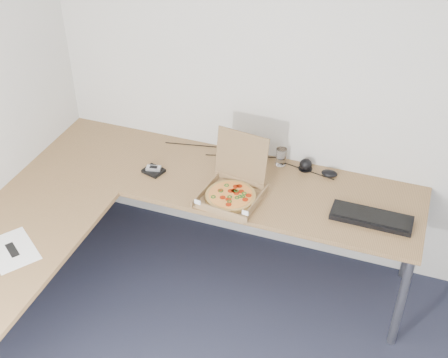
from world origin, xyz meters
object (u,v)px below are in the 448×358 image
at_px(desk, 148,211).
at_px(wallet, 154,171).
at_px(pizza_box, 232,192).
at_px(keyboard, 371,218).
at_px(drinking_glass, 281,157).

bearing_deg(desk, wallet, 109.24).
bearing_deg(pizza_box, keyboard, 12.73).
distance_m(desk, drinking_glass, 0.94).
height_order(pizza_box, drinking_glass, pizza_box).
xyz_separation_m(pizza_box, drinking_glass, (0.18, 0.44, 0.02)).
distance_m(pizza_box, keyboard, 0.83).
height_order(desk, pizza_box, pizza_box).
bearing_deg(drinking_glass, desk, -131.68).
xyz_separation_m(drinking_glass, wallet, (-0.74, -0.36, -0.05)).
bearing_deg(wallet, pizza_box, 8.14).
bearing_deg(keyboard, pizza_box, -174.23).
relative_size(pizza_box, wallet, 3.24).
bearing_deg(wallet, desk, -54.79).
relative_size(desk, pizza_box, 6.33).
relative_size(desk, wallet, 20.48).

